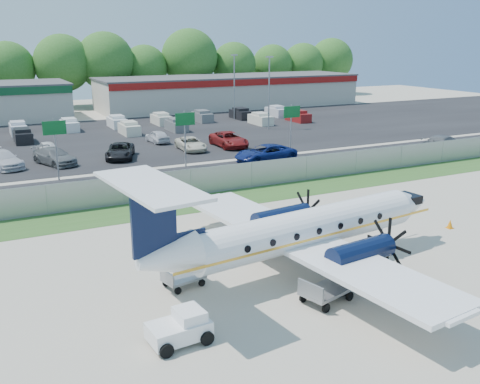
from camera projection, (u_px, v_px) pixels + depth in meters
name	position (u px, v px, depth m)	size (l,w,h in m)	color
ground	(293.00, 265.00, 27.06)	(170.00, 170.00, 0.00)	#B8AE9C
grass_verge	(202.00, 203.00, 37.40)	(170.00, 4.00, 0.02)	#2D561E
access_road	(169.00, 180.00, 43.42)	(170.00, 8.00, 0.02)	black
parking_lot	(109.00, 139.00, 61.51)	(170.00, 32.00, 0.02)	black
perimeter_fence	(191.00, 182.00, 38.85)	(120.00, 0.06, 1.99)	gray
building_east	(230.00, 91.00, 90.87)	(44.40, 12.40, 5.24)	beige
sign_left	(55.00, 136.00, 42.38)	(1.80, 0.26, 5.00)	gray
sign_mid	(185.00, 127.00, 47.09)	(1.80, 0.26, 5.00)	gray
sign_right	(291.00, 119.00, 51.81)	(1.80, 0.26, 5.00)	gray
light_pole_ne	(269.00, 88.00, 66.93)	(0.90, 0.35, 9.09)	gray
light_pole_se	(234.00, 82.00, 75.55)	(0.90, 0.35, 9.09)	gray
tree_line	(62.00, 107.00, 90.79)	(112.00, 6.00, 14.00)	#2A601C
aircraft	(302.00, 230.00, 25.73)	(18.22, 17.92, 5.59)	white
pushback_tug	(181.00, 327.00, 20.01)	(2.36, 1.78, 1.22)	white
baggage_cart_near	(327.00, 290.00, 23.10)	(2.57, 1.93, 1.20)	gray
baggage_cart_far	(184.00, 277.00, 24.55)	(2.06, 1.50, 0.98)	gray
cone_nose	(450.00, 224.00, 32.25)	(0.38, 0.38, 0.55)	orange
cone_starboard_wing	(101.00, 199.00, 37.19)	(0.43, 0.43, 0.61)	orange
road_car_mid	(265.00, 162.00, 49.85)	(2.71, 5.89, 1.64)	navy
road_car_east	(443.00, 152.00, 54.56)	(2.40, 5.90, 1.71)	#595B5E
parked_car_a	(4.00, 168.00, 47.55)	(2.18, 5.37, 1.56)	silver
parked_car_b	(55.00, 165.00, 48.88)	(2.12, 5.21, 1.51)	#595B5E
parked_car_c	(121.00, 158.00, 51.47)	(2.43, 5.27, 1.46)	black
parked_car_d	(191.00, 150.00, 55.24)	(2.25, 4.87, 1.35)	beige
parked_car_e	(229.00, 147.00, 57.06)	(2.63, 5.71, 1.59)	maroon
parked_car_f	(48.00, 154.00, 53.60)	(1.53, 3.80, 1.29)	silver
parked_car_g	(158.00, 143.00, 59.40)	(1.64, 4.08, 1.39)	silver
far_parking_rows	(99.00, 133.00, 65.82)	(56.00, 10.00, 1.60)	gray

